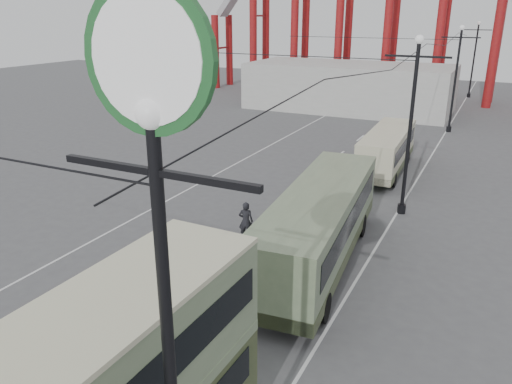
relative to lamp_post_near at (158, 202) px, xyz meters
The scene contains 9 objects.
road_markings 24.87m from the lamp_post_near, 105.88° to the left, with size 12.52×120.00×0.01m.
lamp_post_near is the anchor object (origin of this frame).
lamp_post_mid 21.24m from the lamp_post_near, 90.00° to the left, with size 3.20×0.44×9.32m.
lamp_post_far 43.12m from the lamp_post_near, 90.00° to the left, with size 3.20×0.44×9.32m.
lamp_post_distant 65.08m from the lamp_post_near, 90.00° to the left, with size 3.20×0.44×9.32m.
fairground_shed 51.61m from the lamp_post_near, 103.06° to the left, with size 22.00×10.00×5.00m, color #AEAEA8.
single_decker_green 14.78m from the lamp_post_near, 98.93° to the left, with size 3.89×12.30×3.42m.
single_decker_cream 28.83m from the lamp_post_near, 95.01° to the left, with size 2.68×9.37×2.89m.
pedestrian 16.90m from the lamp_post_near, 113.06° to the left, with size 0.71×0.46×1.94m, color black.
Camera 1 is at (9.68, -8.18, 10.34)m, focal length 35.00 mm.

